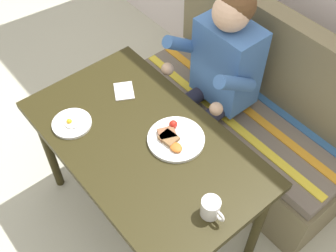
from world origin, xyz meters
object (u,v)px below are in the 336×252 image
(plate_breakfast, at_px, (175,138))
(napkin, at_px, (124,91))
(table, at_px, (144,151))
(couch, at_px, (245,118))
(coffee_mug, at_px, (211,208))
(person, at_px, (217,71))
(plate_eggs, at_px, (72,123))

(plate_breakfast, bearing_deg, napkin, 179.44)
(table, bearing_deg, napkin, 159.62)
(table, height_order, napkin, napkin)
(couch, xyz_separation_m, coffee_mug, (0.48, -0.79, 0.45))
(person, relative_size, plate_eggs, 6.36)
(couch, height_order, napkin, couch)
(couch, height_order, person, person)
(table, distance_m, napkin, 0.35)
(person, xyz_separation_m, napkin, (-0.20, -0.47, -0.01))
(napkin, bearing_deg, table, -20.38)
(coffee_mug, height_order, napkin, coffee_mug)
(plate_breakfast, distance_m, napkin, 0.41)
(person, xyz_separation_m, plate_eggs, (-0.18, -0.79, -0.00))
(plate_eggs, distance_m, coffee_mug, 0.79)
(plate_eggs, relative_size, coffee_mug, 1.61)
(person, bearing_deg, coffee_mug, -45.82)
(table, height_order, coffee_mug, coffee_mug)
(plate_breakfast, distance_m, plate_eggs, 0.50)
(person, relative_size, plate_breakfast, 4.51)
(person, bearing_deg, couch, 56.23)
(person, height_order, napkin, person)
(couch, height_order, coffee_mug, couch)
(plate_eggs, xyz_separation_m, napkin, (-0.02, 0.32, -0.01))
(plate_breakfast, bearing_deg, person, 113.74)
(table, xyz_separation_m, plate_eggs, (-0.30, -0.21, 0.09))
(coffee_mug, bearing_deg, plate_breakfast, 160.64)
(person, bearing_deg, napkin, -113.13)
(couch, height_order, plate_eggs, couch)
(napkin, bearing_deg, plate_eggs, -86.01)
(couch, bearing_deg, coffee_mug, -58.77)
(plate_breakfast, relative_size, coffee_mug, 2.28)
(plate_breakfast, xyz_separation_m, plate_eggs, (-0.39, -0.32, -0.00))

